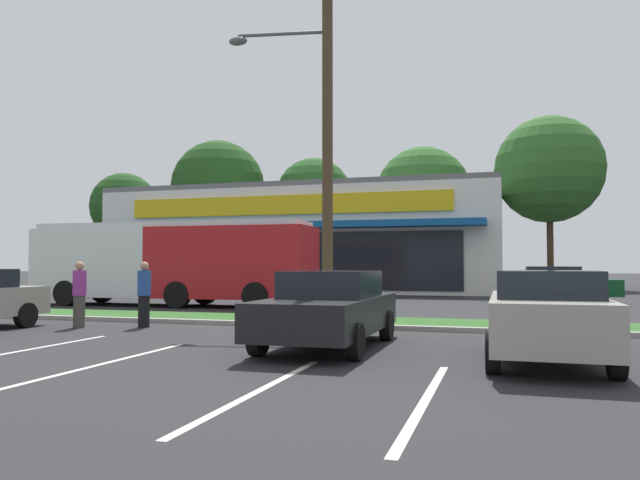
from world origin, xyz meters
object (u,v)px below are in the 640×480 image
(city_bus, at_px, (172,261))
(car_1, at_px, (91,281))
(car_3, at_px, (557,284))
(pedestrian_near_bench, at_px, (79,294))
(car_0, at_px, (329,308))
(car_4, at_px, (547,315))
(pedestrian_by_pole, at_px, (144,294))
(utility_pole, at_px, (323,107))

(city_bus, height_order, car_1, city_bus)
(city_bus, relative_size, car_1, 2.47)
(car_3, distance_m, pedestrian_near_bench, 19.08)
(city_bus, bearing_deg, car_0, 131.51)
(city_bus, height_order, car_4, city_bus)
(pedestrian_near_bench, distance_m, pedestrian_by_pole, 1.65)
(car_1, height_order, car_4, car_1)
(pedestrian_near_bench, xyz_separation_m, pedestrian_by_pole, (1.55, 0.55, -0.00))
(city_bus, xyz_separation_m, car_1, (-8.04, 5.60, -0.98))
(utility_pole, height_order, car_4, utility_pole)
(utility_pole, relative_size, pedestrian_near_bench, 6.72)
(utility_pole, distance_m, car_3, 14.24)
(car_4, height_order, pedestrian_by_pole, pedestrian_by_pole)
(utility_pole, xyz_separation_m, car_1, (-15.70, 10.63, -5.28))
(car_0, bearing_deg, car_1, -131.83)
(city_bus, relative_size, car_0, 2.44)
(city_bus, bearing_deg, utility_pole, 145.14)
(city_bus, relative_size, car_3, 2.41)
(car_3, height_order, pedestrian_by_pole, pedestrian_by_pole)
(car_1, distance_m, pedestrian_by_pole, 17.53)
(car_1, bearing_deg, pedestrian_by_pole, 131.45)
(car_1, height_order, car_3, car_1)
(car_0, distance_m, car_4, 4.07)
(car_0, xyz_separation_m, car_3, (5.46, 16.03, 0.02))
(city_bus, distance_m, car_3, 15.95)
(car_1, xyz_separation_m, pedestrian_near_bench, (10.05, -13.69, 0.07))
(car_0, relative_size, pedestrian_by_pole, 2.76)
(car_1, relative_size, pedestrian_by_pole, 2.72)
(utility_pole, bearing_deg, car_3, 58.04)
(car_1, bearing_deg, utility_pole, 145.91)
(car_1, xyz_separation_m, car_4, (21.22, -16.28, 0.00))
(city_bus, bearing_deg, car_4, 139.36)
(car_3, xyz_separation_m, pedestrian_near_bench, (-12.65, -14.29, 0.07))
(pedestrian_by_pole, bearing_deg, car_3, 151.21)
(car_0, distance_m, car_3, 16.93)
(city_bus, distance_m, car_0, 13.50)
(pedestrian_near_bench, bearing_deg, car_4, -42.21)
(city_bus, distance_m, car_4, 16.99)
(car_4, bearing_deg, car_1, 52.49)
(city_bus, distance_m, pedestrian_by_pole, 8.39)
(utility_pole, bearing_deg, car_4, -45.72)
(car_3, height_order, car_4, car_3)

